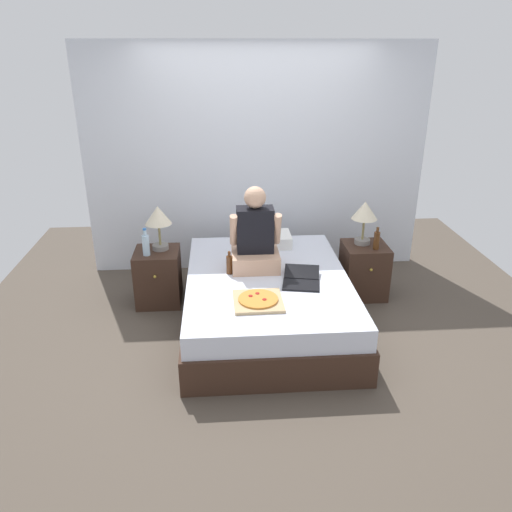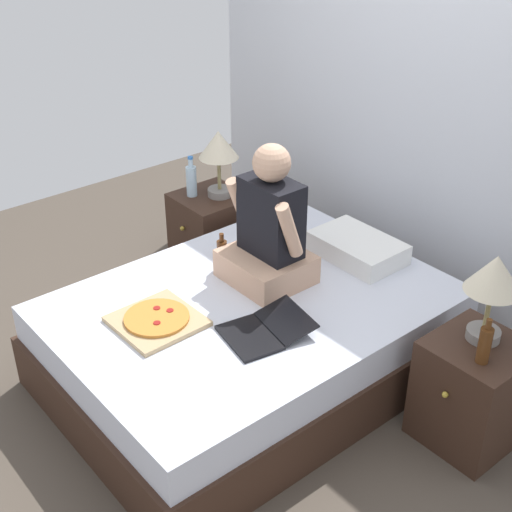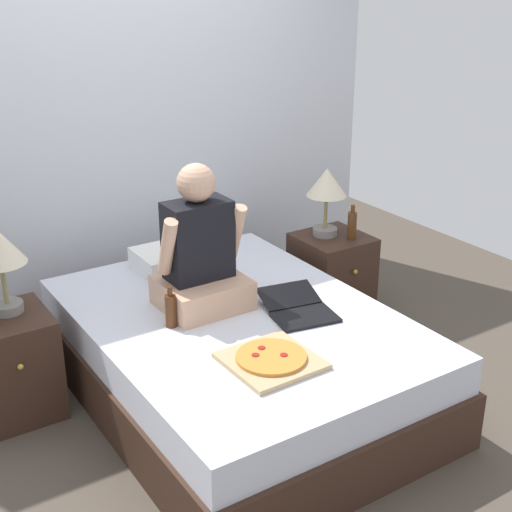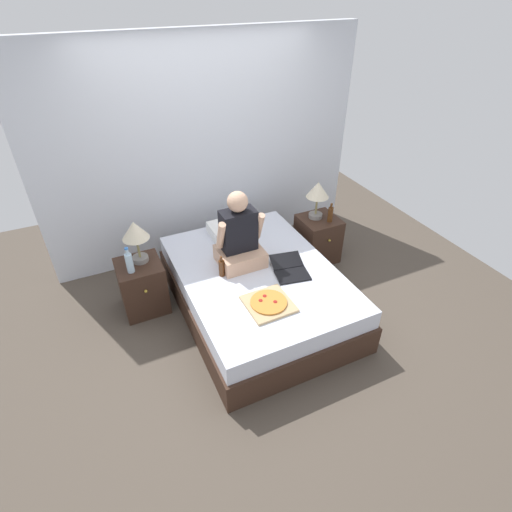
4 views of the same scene
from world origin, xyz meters
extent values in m
plane|color=#4C4238|center=(0.00, 0.00, 0.00)|extent=(5.76, 5.76, 0.00)
cube|color=silver|center=(0.00, 1.40, 1.25)|extent=(3.76, 0.12, 2.50)
cube|color=#382319|center=(0.00, 0.00, 0.15)|extent=(1.51, 2.07, 0.30)
cube|color=silver|center=(0.00, 0.00, 0.40)|extent=(1.46, 2.01, 0.20)
cube|color=#382319|center=(-1.06, 0.52, 0.28)|extent=(0.44, 0.44, 0.56)
sphere|color=gold|center=(-1.06, 0.29, 0.39)|extent=(0.03, 0.03, 0.03)
cylinder|color=gray|center=(-1.02, 0.57, 0.58)|extent=(0.16, 0.16, 0.05)
cylinder|color=olive|center=(-1.02, 0.57, 0.72)|extent=(0.02, 0.02, 0.22)
cone|color=beige|center=(-1.02, 0.57, 0.92)|extent=(0.26, 0.26, 0.18)
cylinder|color=silver|center=(-1.14, 0.43, 0.66)|extent=(0.07, 0.07, 0.20)
cylinder|color=silver|center=(-1.14, 0.43, 0.79)|extent=(0.03, 0.03, 0.06)
cylinder|color=blue|center=(-1.14, 0.43, 0.83)|extent=(0.04, 0.04, 0.02)
cube|color=#382319|center=(1.06, 0.52, 0.28)|extent=(0.44, 0.44, 0.56)
sphere|color=gold|center=(1.06, 0.29, 0.39)|extent=(0.03, 0.03, 0.03)
cylinder|color=gray|center=(1.03, 0.57, 0.58)|extent=(0.16, 0.16, 0.05)
cylinder|color=olive|center=(1.03, 0.57, 0.72)|extent=(0.02, 0.02, 0.22)
cone|color=beige|center=(1.03, 0.57, 0.92)|extent=(0.26, 0.26, 0.18)
cylinder|color=#512D14|center=(1.13, 0.42, 0.65)|extent=(0.06, 0.06, 0.18)
cylinder|color=#512D14|center=(1.13, 0.42, 0.76)|extent=(0.03, 0.03, 0.05)
cube|color=white|center=(0.05, 0.76, 0.56)|extent=(0.52, 0.34, 0.12)
cube|color=tan|center=(-0.10, 0.19, 0.58)|extent=(0.44, 0.40, 0.16)
cube|color=black|center=(-0.10, 0.22, 0.87)|extent=(0.34, 0.20, 0.42)
sphere|color=tan|center=(-0.10, 0.22, 1.18)|extent=(0.20, 0.20, 0.20)
cylinder|color=tan|center=(-0.30, 0.17, 0.89)|extent=(0.07, 0.18, 0.32)
cylinder|color=tan|center=(0.10, 0.17, 0.89)|extent=(0.07, 0.18, 0.32)
cube|color=black|center=(0.27, -0.23, 0.51)|extent=(0.36, 0.28, 0.02)
cube|color=black|center=(0.31, -0.03, 0.54)|extent=(0.34, 0.25, 0.06)
cube|color=tan|center=(-0.13, -0.50, 0.51)|extent=(0.41, 0.41, 0.02)
cylinder|color=#CC7F33|center=(-0.13, -0.50, 0.53)|extent=(0.33, 0.33, 0.02)
cylinder|color=maroon|center=(-0.19, -0.46, 0.54)|extent=(0.04, 0.04, 0.00)
cylinder|color=maroon|center=(-0.08, -0.53, 0.54)|extent=(0.04, 0.04, 0.00)
cylinder|color=maroon|center=(-0.13, -0.42, 0.54)|extent=(0.04, 0.04, 0.00)
cylinder|color=#4C2811|center=(-0.34, 0.08, 0.59)|extent=(0.06, 0.06, 0.17)
cylinder|color=#4C2811|center=(-0.34, 0.08, 0.70)|extent=(0.03, 0.03, 0.05)
camera|label=1|loc=(-0.41, -4.10, 2.47)|focal=35.00mm
camera|label=2|loc=(2.44, -1.98, 2.58)|focal=50.00mm
camera|label=3|loc=(-1.74, -2.85, 2.20)|focal=50.00mm
camera|label=4|loc=(-1.35, -2.85, 2.91)|focal=28.00mm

